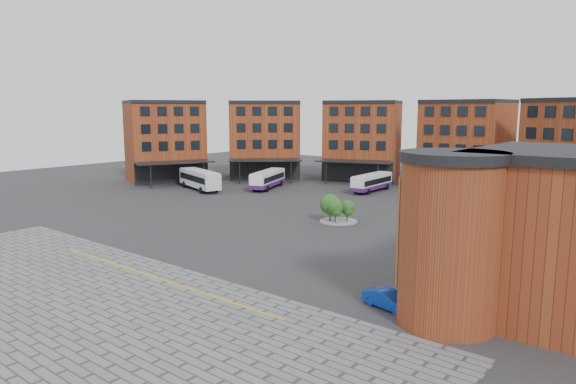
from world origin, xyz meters
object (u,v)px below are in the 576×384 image
Objects in this scene: bus_b at (268,179)px; bus_d at (447,191)px; bus_a at (199,178)px; bus_c at (372,182)px; bus_f at (534,210)px; bus_e at (512,197)px; tree_island at (335,208)px; blue_car at (389,300)px.

bus_d is (27.98, 6.83, -0.10)m from bus_b.
bus_c is at bearing -35.72° from bus_a.
bus_c is 0.92× the size of bus_f.
bus_a is at bearing -148.68° from bus_e.
bus_e is at bearing -54.46° from bus_a.
tree_island is at bearing -72.30° from bus_c.
tree_island is 24.39m from bus_e.
bus_a is (-30.85, 6.51, 0.16)m from tree_island.
bus_d is 42.96m from blue_car.
bus_e is at bearing -6.97° from bus_d.
tree_island is 21.98m from bus_d.
bus_a is 1.09× the size of bus_b.
tree_island is 26.23m from blue_car.
bus_b is (-23.11, 14.60, -0.15)m from tree_island.
tree_island reaches higher than bus_d.
bus_e is (9.23, -1.53, 0.39)m from bus_d.
bus_e is (22.14, -2.78, 0.38)m from bus_c.
bus_e is (37.21, 5.30, 0.30)m from bus_b.
bus_f is at bearing -22.44° from bus_b.
bus_a is at bearing 168.08° from tree_island.
bus_a is 1.16× the size of bus_c.
tree_island is 0.41× the size of bus_b.
bus_e reaches higher than bus_a.
blue_car is at bearing -48.67° from tree_island.
blue_car is at bearing -60.93° from bus_c.
bus_e reaches higher than bus_d.
blue_car is (-1.09, -32.56, -1.10)m from bus_f.
bus_c is at bearing -172.42° from bus_e.
bus_b is 2.88× the size of blue_car.
blue_car is at bearing -70.63° from bus_e.
bus_d is at bearing 27.39° from blue_car.
bus_c reaches higher than bus_d.
bus_b is 53.01m from blue_car.
tree_island is at bearing -100.33° from bus_d.
bus_f reaches higher than blue_car.
bus_c is 28.19m from bus_f.
blue_car is at bearing -70.71° from bus_d.
bus_c is at bearing 176.94° from bus_d.
bus_a reaches higher than bus_d.
bus_f is (13.53, -8.55, 0.21)m from bus_d.
bus_c is 1.01× the size of bus_d.
bus_b is (7.74, 8.09, -0.31)m from bus_a.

